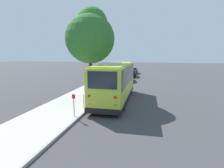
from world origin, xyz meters
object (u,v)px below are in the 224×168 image
Objects in this scene: shuttle_bus at (115,80)px; fire_hydrant at (109,84)px; parked_sedan_maroon at (134,71)px; sign_post_near at (74,105)px; parked_sedan_gray at (127,77)px; parked_sedan_black at (132,74)px; street_tree at (90,36)px; sign_post_far at (84,102)px.

fire_hydrant is (5.83, 1.94, -1.35)m from shuttle_bus.
parked_sedan_maroon is 2.92× the size of sign_post_near.
parked_sedan_maroon is at bearing -2.18° from parked_sedan_gray.
parked_sedan_maroon is (23.66, 0.53, -1.30)m from shuttle_bus.
parked_sedan_gray reaches higher than parked_sedan_maroon.
parked_sedan_maroon is at bearing -0.91° from parked_sedan_black.
street_tree is at bearing 67.21° from shuttle_bus.
parked_sedan_gray is 6.31m from fire_hydrant.
fire_hydrant is (9.06, 0.16, -0.11)m from sign_post_far.
parked_sedan_black is 5.91m from parked_sedan_maroon.
sign_post_far is at bearing 150.75° from shuttle_bus.
sign_post_near is 1.44× the size of sign_post_far.
parked_sedan_gray reaches higher than fire_hydrant.
fire_hydrant is (10.82, 0.16, -0.36)m from sign_post_near.
parked_sedan_maroon is at bearing -2.64° from sign_post_far.
shuttle_bus reaches higher than parked_sedan_black.
parked_sedan_gray is 12.32m from street_tree.
shuttle_bus is 4.96m from street_tree.
street_tree is at bearing 171.64° from fire_hydrant.
parked_sedan_gray is at bearing -4.61° from sign_post_far.
parked_sedan_black is 1.09× the size of parked_sedan_maroon.
fire_hydrant is at bearing 174.72° from parked_sedan_maroon.
parked_sedan_maroon reaches higher than parked_sedan_black.
parked_sedan_gray is 11.67m from parked_sedan_maroon.
parked_sedan_black is (17.75, 0.34, -1.31)m from shuttle_bus.
street_tree is 6.89m from sign_post_far.
parked_sedan_black is 4.57× the size of sign_post_far.
street_tree is at bearing 11.32° from sign_post_far.
parked_sedan_gray reaches higher than parked_sedan_black.
parked_sedan_gray is 15.26m from sign_post_far.
parked_sedan_black is at bearing -3.59° from sign_post_near.
parked_sedan_black is 12.02m from fire_hydrant.
shuttle_bus is at bearing -179.48° from parked_sedan_maroon.
parked_sedan_gray is 1.04× the size of parked_sedan_maroon.
street_tree is 7.24m from fire_hydrant.
sign_post_near is at bearing -179.13° from fire_hydrant.
sign_post_near is (-22.73, 1.43, 0.32)m from parked_sedan_black.
fire_hydrant is at bearing 0.87° from sign_post_near.
street_tree reaches higher than sign_post_far.
sign_post_far is at bearing 176.59° from parked_sedan_maroon.
fire_hydrant is (-17.83, 1.41, -0.05)m from parked_sedan_maroon.
sign_post_far is at bearing 173.38° from parked_sedan_black.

